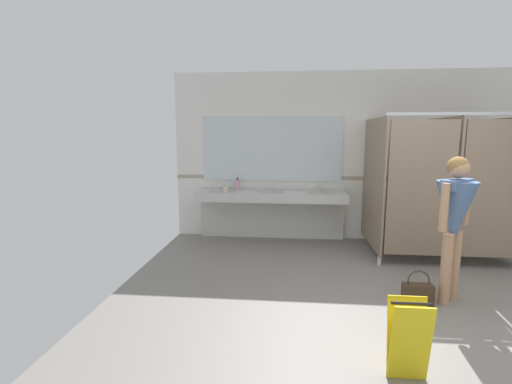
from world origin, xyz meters
TOP-DOWN VIEW (x-y plane):
  - ground_plane at (0.00, 0.00)m, footprint 7.02×6.38m
  - wall_back at (0.00, 2.95)m, footprint 7.02×0.12m
  - wall_back_tile_band at (0.00, 2.89)m, footprint 7.02×0.01m
  - vanity_counter at (-1.84, 2.68)m, footprint 2.47×0.56m
  - mirror_panel at (-1.84, 2.88)m, footprint 2.37×0.02m
  - bathroom_stalls at (0.65, 2.02)m, footprint 1.93×1.32m
  - person_standing at (0.18, 0.56)m, footprint 0.56×0.56m
  - handbag at (-0.17, 0.46)m, footprint 0.31×0.13m
  - soap_dispenser at (-2.42, 2.76)m, footprint 0.07×0.07m
  - paper_cup at (-2.57, 2.46)m, footprint 0.07×0.07m
  - wet_floor_sign at (-0.66, -0.78)m, footprint 0.28×0.19m

SIDE VIEW (x-z plane):
  - ground_plane at x=0.00m, z-range -0.10..0.00m
  - handbag at x=-0.17m, z-range -0.06..0.31m
  - wet_floor_sign at x=-0.66m, z-range 0.01..0.61m
  - vanity_counter at x=-1.84m, z-range 0.14..1.10m
  - paper_cup at x=-2.57m, z-range 0.84..0.94m
  - soap_dispenser at x=-2.42m, z-range 0.83..1.04m
  - person_standing at x=0.18m, z-range 0.20..1.75m
  - wall_back_tile_band at x=0.00m, z-range 1.02..1.08m
  - bathroom_stalls at x=0.65m, z-range 0.05..2.10m
  - wall_back at x=0.00m, z-range 0.00..2.81m
  - mirror_panel at x=-1.84m, z-range 0.99..2.08m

